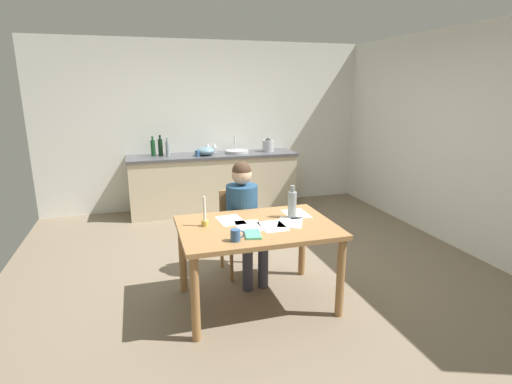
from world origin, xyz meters
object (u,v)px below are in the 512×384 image
Objects in this scene: book_magazine at (253,234)px; mixing_bowl at (206,151)px; wine_glass_by_kettle at (208,146)px; teacup_on_counter at (198,153)px; bottle_oil at (153,148)px; bottle_vinegar at (160,147)px; bottle_wine_red at (168,148)px; chair_at_table at (240,227)px; sink_unit at (237,151)px; candlestick at (205,218)px; wine_glass_near_sink at (214,146)px; person_seated at (244,213)px; dining_table at (257,236)px; coffee_mug at (236,235)px; stovetop_kettle at (268,145)px; wine_bottle_on_table at (292,204)px.

mixing_bowl is at bearing 97.87° from book_magazine.
wine_glass_by_kettle is 1.43× the size of teacup_on_counter.
bottle_oil is 0.94× the size of bottle_vinegar.
bottle_oil is at bearing 159.55° from bottle_wine_red.
chair_at_table is at bearing -74.13° from bottle_vinegar.
bottle_vinegar is 1.15× the size of bottle_wine_red.
bottle_oil reaches higher than mixing_bowl.
bottle_oil reaches higher than book_magazine.
sink_unit is 1.07m from bottle_wine_red.
candlestick is at bearing 145.57° from book_magazine.
mixing_bowl is (-0.51, -0.08, 0.04)m from sink_unit.
bottle_wine_red reaches higher than wine_glass_near_sink.
book_magazine is 0.67× the size of bottle_vinegar.
mixing_bowl is (0.01, 2.28, 0.28)m from person_seated.
dining_table is 1.12× the size of person_seated.
teacup_on_counter is (-0.13, -0.08, -0.02)m from mixing_bowl.
coffee_mug is 0.43× the size of candlestick.
stovetop_kettle is (1.50, 2.81, 0.18)m from candlestick.
teacup_on_counter is at bearing -172.59° from stovetop_kettle.
wine_bottle_on_table is 1.02× the size of bottle_oil.
bottle_vinegar is (-0.64, 2.25, 0.55)m from chair_at_table.
stovetop_kettle reaches higher than dining_table.
candlestick is 1.20× the size of stovetop_kettle.
person_seated reaches higher than wine_glass_near_sink.
coffee_mug is 3.08m from teacup_on_counter.
bottle_vinegar is 2.04× the size of wine_glass_by_kettle.
candlestick is 1.26× the size of book_magazine.
teacup_on_counter is (-0.09, 2.76, 0.30)m from dining_table.
wine_glass_by_kettle is (-0.11, 0.00, 0.00)m from wine_glass_near_sink.
mixing_bowl is at bearing 89.58° from chair_at_table.
chair_at_table reaches higher than coffee_mug.
teacup_on_counter is at bearing -19.81° from bottle_oil.
dining_table is 8.73× the size of wine_glass_near_sink.
wine_glass_near_sink is at bearing 94.96° from book_magazine.
dining_table is 12.50× the size of teacup_on_counter.
chair_at_table is 3.25× the size of candlestick.
mixing_bowl is at bearing -108.15° from wine_glass_by_kettle.
coffee_mug is at bearing -146.57° from wine_bottle_on_table.
wine_bottle_on_table is at bearing -103.83° from stovetop_kettle.
wine_glass_near_sink and wine_glass_by_kettle have the same top height.
candlestick is 1.72× the size of wine_glass_by_kettle.
wine_glass_by_kettle reaches higher than dining_table.
wine_bottle_on_table is 2.96m from wine_glass_near_sink.
bottle_oil reaches higher than wine_glass_by_kettle.
book_magazine is at bearing -80.88° from bottle_vinegar.
candlestick reaches higher than chair_at_table.
person_seated reaches higher than stovetop_kettle.
bottle_oil is at bearing -175.55° from wine_glass_near_sink.
coffee_mug is 1.06× the size of teacup_on_counter.
bottle_vinegar is at bearing -12.46° from bottle_oil.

